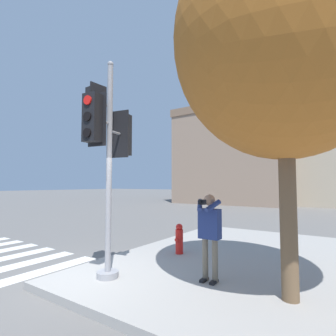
{
  "coord_description": "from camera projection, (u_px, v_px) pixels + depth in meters",
  "views": [
    {
      "loc": [
        4.53,
        -3.14,
        1.97
      ],
      "look_at": [
        1.6,
        1.2,
        2.29
      ],
      "focal_mm": 28.0,
      "sensor_mm": 36.0,
      "label": 1
    }
  ],
  "objects": [
    {
      "name": "fire_hydrant",
      "position": [
        179.0,
        239.0,
        6.9
      ],
      "size": [
        0.2,
        0.26,
        0.78
      ],
      "color": "red",
      "rests_on": "sidewalk_corner"
    },
    {
      "name": "building_left",
      "position": [
        245.0,
        158.0,
        30.45
      ],
      "size": [
        11.57,
        14.19,
        9.95
      ],
      "color": "gray",
      "rests_on": "ground_plane"
    },
    {
      "name": "traffic_signal_pole",
      "position": [
        105.0,
        138.0,
        5.36
      ],
      "size": [
        0.92,
        1.32,
        4.35
      ],
      "color": "#939399",
      "rests_on": "sidewalk_corner"
    },
    {
      "name": "person_photographer",
      "position": [
        209.0,
        229.0,
        4.97
      ],
      "size": [
        0.5,
        0.53,
        1.63
      ],
      "color": "black",
      "rests_on": "sidewalk_corner"
    },
    {
      "name": "ground_plane",
      "position": [
        64.0,
        287.0,
        5.01
      ],
      "size": [
        160.0,
        160.0,
        0.0
      ],
      "primitive_type": "plane",
      "color": "slate"
    },
    {
      "name": "sidewalk_corner",
      "position": [
        294.0,
        268.0,
        5.95
      ],
      "size": [
        8.0,
        8.0,
        0.15
      ],
      "color": "#9E9B96",
      "rests_on": "ground_plane"
    },
    {
      "name": "street_tree",
      "position": [
        283.0,
        39.0,
        4.36
      ],
      "size": [
        3.67,
        3.67,
        6.27
      ],
      "color": "brown",
      "rests_on": "sidewalk_corner"
    }
  ]
}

